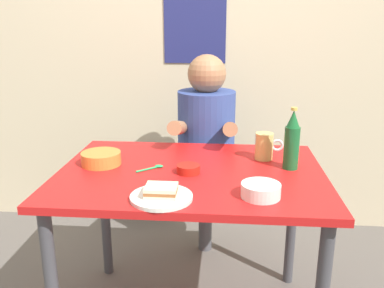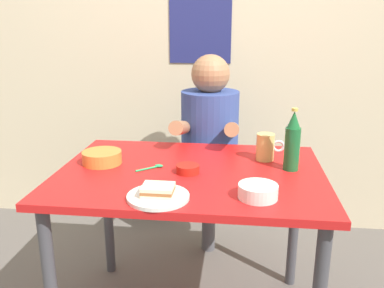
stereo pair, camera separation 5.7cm
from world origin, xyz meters
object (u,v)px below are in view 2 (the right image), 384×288
at_px(beer_mug, 266,147).
at_px(dining_table, 191,191).
at_px(plate_orange, 158,197).
at_px(sandwich, 158,190).
at_px(person_seated, 210,128).
at_px(beer_bottle, 292,142).
at_px(sambal_bowl_red, 188,169).
at_px(stool, 209,196).

bearing_deg(beer_mug, dining_table, -150.76).
height_order(plate_orange, sandwich, sandwich).
height_order(dining_table, sandwich, sandwich).
bearing_deg(beer_mug, person_seated, 122.82).
relative_size(beer_bottle, sambal_bowl_red, 2.73).
bearing_deg(plate_orange, stool, 83.30).
height_order(beer_mug, sambal_bowl_red, beer_mug).
bearing_deg(stool, beer_bottle, -56.00).
bearing_deg(sambal_bowl_red, beer_mug, 32.58).
distance_m(sandwich, beer_bottle, 0.61).
xyz_separation_m(person_seated, sambal_bowl_red, (-0.04, -0.65, -0.01)).
relative_size(dining_table, stool, 2.44).
bearing_deg(beer_bottle, plate_orange, -144.13).
distance_m(beer_mug, beer_bottle, 0.16).
relative_size(stool, sambal_bowl_red, 4.69).
xyz_separation_m(dining_table, sandwich, (-0.08, -0.30, 0.13)).
xyz_separation_m(sandwich, sambal_bowl_red, (0.07, 0.27, -0.01)).
height_order(plate_orange, beer_mug, beer_mug).
height_order(person_seated, beer_bottle, person_seated).
relative_size(dining_table, sandwich, 10.00).
bearing_deg(beer_bottle, dining_table, -171.67).
bearing_deg(plate_orange, dining_table, 75.23).
bearing_deg(sambal_bowl_red, dining_table, 75.27).
height_order(dining_table, sambal_bowl_red, sambal_bowl_red).
height_order(dining_table, stool, dining_table).
bearing_deg(plate_orange, beer_bottle, 35.87).
relative_size(plate_orange, beer_mug, 1.75).
relative_size(dining_table, plate_orange, 5.00).
distance_m(stool, beer_bottle, 0.86).
xyz_separation_m(sandwich, beer_bottle, (0.49, 0.36, 0.09)).
relative_size(dining_table, sambal_bowl_red, 11.46).
relative_size(stool, beer_bottle, 1.72).
xyz_separation_m(dining_table, beer_mug, (0.32, 0.18, 0.15)).
height_order(dining_table, beer_mug, beer_mug).
xyz_separation_m(plate_orange, sambal_bowl_red, (0.07, 0.27, 0.01)).
height_order(dining_table, plate_orange, plate_orange).
distance_m(dining_table, person_seated, 0.63).
height_order(dining_table, beer_bottle, beer_bottle).
distance_m(dining_table, sandwich, 0.33).
bearing_deg(person_seated, beer_bottle, -55.46).
relative_size(stool, beer_mug, 3.57).
height_order(plate_orange, sambal_bowl_red, sambal_bowl_red).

